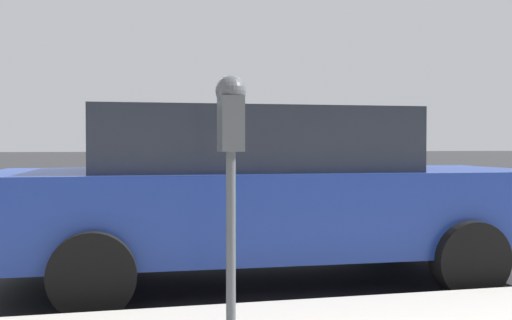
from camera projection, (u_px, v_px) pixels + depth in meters
The scene contains 3 objects.
ground_plane at pixel (182, 264), 6.36m from camera, with size 220.00×220.00×0.00m, color #2B2B2D.
parking_meter at pixel (231, 135), 3.68m from camera, with size 0.21×0.19×1.55m.
car_blue at pixel (263, 192), 5.50m from camera, with size 2.10×4.91×1.59m.
Camera 1 is at (-6.35, 0.63, 1.26)m, focal length 42.00 mm.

